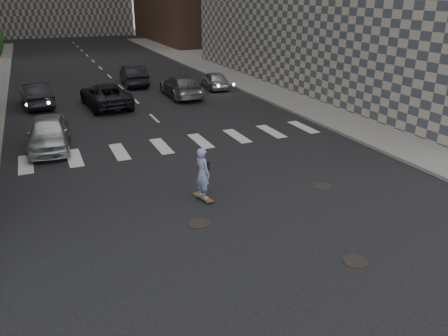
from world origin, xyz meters
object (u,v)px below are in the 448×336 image
(traffic_car_a, at_px, (36,95))
(skateboarder, at_px, (203,173))
(silver_sedan, at_px, (49,133))
(traffic_car_e, at_px, (134,75))
(traffic_car_d, at_px, (214,80))
(traffic_car_c, at_px, (105,95))
(traffic_car_b, at_px, (181,86))

(traffic_car_a, bearing_deg, skateboarder, 100.81)
(silver_sedan, relative_size, traffic_car_a, 0.98)
(silver_sedan, relative_size, traffic_car_e, 0.94)
(silver_sedan, xyz_separation_m, traffic_car_d, (12.38, 9.77, -0.12))
(skateboarder, distance_m, traffic_car_c, 15.25)
(silver_sedan, bearing_deg, skateboarder, -54.31)
(traffic_car_c, height_order, traffic_car_d, traffic_car_c)
(skateboarder, relative_size, traffic_car_b, 0.38)
(skateboarder, xyz_separation_m, traffic_car_b, (4.52, 16.10, -0.27))
(traffic_car_a, distance_m, traffic_car_b, 9.46)
(silver_sedan, height_order, traffic_car_a, silver_sedan)
(traffic_car_a, xyz_separation_m, traffic_car_c, (4.04, -1.83, -0.02))
(traffic_car_a, bearing_deg, traffic_car_d, 178.00)
(silver_sedan, xyz_separation_m, traffic_car_c, (3.79, 7.24, -0.03))
(traffic_car_a, height_order, traffic_car_e, traffic_car_e)
(silver_sedan, height_order, traffic_car_d, silver_sedan)
(traffic_car_a, distance_m, traffic_car_c, 4.44)
(traffic_car_b, relative_size, traffic_car_e, 1.08)
(traffic_car_b, bearing_deg, traffic_car_d, -151.25)
(traffic_car_b, bearing_deg, silver_sedan, 43.05)
(traffic_car_a, bearing_deg, traffic_car_b, 169.01)
(silver_sedan, xyz_separation_m, traffic_car_e, (7.02, 13.53, 0.02))
(traffic_car_b, relative_size, traffic_car_c, 0.97)
(traffic_car_a, xyz_separation_m, traffic_car_e, (7.27, 4.46, 0.03))
(silver_sedan, relative_size, traffic_car_c, 0.85)
(traffic_car_a, height_order, traffic_car_c, traffic_car_a)
(traffic_car_e, bearing_deg, traffic_car_a, 35.08)
(silver_sedan, distance_m, traffic_car_d, 15.77)
(traffic_car_b, distance_m, traffic_car_c, 5.44)
(traffic_car_b, distance_m, traffic_car_e, 5.82)
(traffic_car_c, xyz_separation_m, traffic_car_e, (3.23, 6.29, 0.05))
(skateboarder, xyz_separation_m, traffic_car_d, (7.74, 17.76, -0.37))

